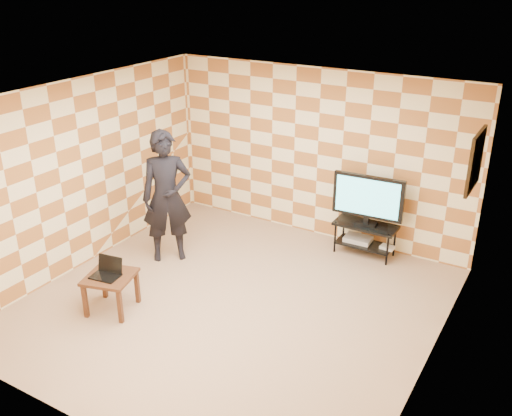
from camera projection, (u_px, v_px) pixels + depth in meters
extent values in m
plane|color=tan|center=(233.00, 304.00, 7.46)|extent=(5.00, 5.00, 0.00)
cube|color=#F6E6B5|center=(318.00, 155.00, 8.90)|extent=(5.00, 0.02, 2.70)
cube|color=#F6E6B5|center=(75.00, 309.00, 4.95)|extent=(5.00, 0.02, 2.70)
cube|color=#F6E6B5|center=(83.00, 174.00, 8.09)|extent=(0.02, 5.00, 2.70)
cube|color=#F6E6B5|center=(439.00, 260.00, 5.76)|extent=(0.02, 5.00, 2.70)
cube|color=white|center=(229.00, 100.00, 6.39)|extent=(5.00, 5.00, 0.02)
cube|color=black|center=(476.00, 161.00, 6.76)|extent=(0.04, 0.72, 0.72)
cube|color=black|center=(476.00, 161.00, 6.76)|extent=(0.04, 0.03, 0.68)
cube|color=black|center=(476.00, 161.00, 6.76)|extent=(0.04, 0.68, 0.03)
cube|color=black|center=(366.00, 225.00, 8.56)|extent=(0.94, 0.42, 0.04)
cube|color=black|center=(364.00, 244.00, 8.69)|extent=(0.84, 0.38, 0.03)
cylinder|color=black|center=(335.00, 237.00, 8.71)|extent=(0.03, 0.03, 0.50)
cylinder|color=black|center=(344.00, 229.00, 8.98)|extent=(0.03, 0.03, 0.50)
cylinder|color=black|center=(387.00, 250.00, 8.33)|extent=(0.03, 0.03, 0.50)
cylinder|color=black|center=(395.00, 241.00, 8.59)|extent=(0.03, 0.03, 0.50)
cube|color=black|center=(366.00, 223.00, 8.54)|extent=(0.32, 0.22, 0.03)
cube|color=black|center=(366.00, 219.00, 8.52)|extent=(0.08, 0.06, 0.09)
cube|color=black|center=(368.00, 197.00, 8.37)|extent=(1.06, 0.13, 0.65)
cube|color=#4FCDDA|center=(367.00, 197.00, 8.34)|extent=(0.95, 0.07, 0.56)
cube|color=#B7B7B9|center=(358.00, 239.00, 8.75)|extent=(0.41, 0.30, 0.07)
cube|color=silver|center=(387.00, 247.00, 8.52)|extent=(0.21, 0.16, 0.05)
cube|color=#3C2010|center=(110.00, 277.00, 7.17)|extent=(0.71, 0.71, 0.04)
cube|color=#3C2010|center=(85.00, 301.00, 7.11)|extent=(0.06, 0.06, 0.46)
cube|color=#3C2010|center=(104.00, 282.00, 7.53)|extent=(0.06, 0.06, 0.46)
cube|color=#3C2010|center=(120.00, 307.00, 7.00)|extent=(0.06, 0.06, 0.46)
cube|color=#3C2010|center=(137.00, 287.00, 7.42)|extent=(0.06, 0.06, 0.46)
cube|color=black|center=(105.00, 276.00, 7.12)|extent=(0.38, 0.29, 0.02)
cube|color=black|center=(110.00, 264.00, 7.18)|extent=(0.35, 0.11, 0.22)
imported|color=black|center=(167.00, 197.00, 8.26)|extent=(0.85, 0.84, 1.97)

